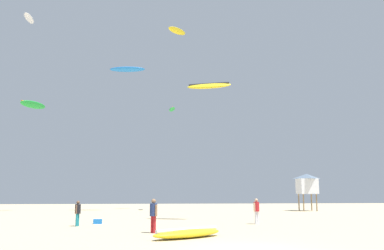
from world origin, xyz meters
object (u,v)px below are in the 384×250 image
(person_midground, at_px, (78,211))
(cooler_box, at_px, (98,222))
(kite_aloft_0, at_px, (177,31))
(kite_aloft_4, at_px, (33,105))
(kite_aloft_6, at_px, (172,109))
(kite_aloft_1, at_px, (29,18))
(kite_aloft_3, at_px, (127,69))
(person_left, at_px, (256,209))
(lifeguard_tower, at_px, (307,184))
(kite_grounded_near, at_px, (188,233))
(kite_aloft_2, at_px, (209,86))
(person_foreground, at_px, (153,213))

(person_midground, distance_m, cooler_box, 2.25)
(kite_aloft_0, xyz_separation_m, kite_aloft_4, (-16.28, -2.03, -10.16))
(kite_aloft_0, height_order, kite_aloft_6, kite_aloft_0)
(cooler_box, xyz_separation_m, kite_aloft_0, (6.54, 20.24, 21.81))
(kite_aloft_1, distance_m, kite_aloft_3, 18.62)
(person_left, xyz_separation_m, kite_aloft_6, (-4.72, 20.37, 10.77))
(lifeguard_tower, xyz_separation_m, kite_aloft_6, (-15.28, 2.12, 8.71))
(person_left, height_order, kite_grounded_near, person_left)
(kite_grounded_near, distance_m, kite_aloft_0, 36.68)
(kite_aloft_2, distance_m, kite_aloft_4, 23.98)
(person_left, bearing_deg, kite_aloft_3, 167.82)
(person_left, xyz_separation_m, cooler_box, (-10.66, 1.22, -0.83))
(kite_grounded_near, distance_m, kite_aloft_3, 31.79)
(lifeguard_tower, relative_size, kite_aloft_4, 1.17)
(person_left, bearing_deg, kite_aloft_1, -178.81)
(kite_aloft_0, bearing_deg, lifeguard_tower, -12.33)
(person_midground, bearing_deg, kite_aloft_4, -49.61)
(person_midground, xyz_separation_m, kite_aloft_4, (-8.70, 20.05, 10.88))
(person_midground, distance_m, kite_aloft_4, 24.42)
(cooler_box, relative_size, kite_aloft_2, 0.16)
(lifeguard_tower, height_order, kite_aloft_1, kite_aloft_1)
(person_left, height_order, kite_aloft_2, kite_aloft_2)
(lifeguard_tower, bearing_deg, cooler_box, -141.24)
(kite_aloft_2, relative_size, kite_aloft_6, 1.48)
(person_foreground, bearing_deg, kite_aloft_6, 50.92)
(kite_aloft_6, bearing_deg, kite_aloft_2, -83.33)
(kite_aloft_1, bearing_deg, kite_aloft_0, -16.81)
(person_foreground, distance_m, person_midground, 6.77)
(kite_grounded_near, height_order, kite_aloft_4, kite_aloft_4)
(kite_aloft_0, relative_size, kite_aloft_1, 0.72)
(person_midground, bearing_deg, kite_aloft_6, -91.45)
(person_midground, xyz_separation_m, kite_aloft_3, (1.71, 19.71, 15.20))
(person_left, xyz_separation_m, kite_aloft_1, (-23.85, 27.43, 24.37))
(kite_aloft_0, distance_m, kite_aloft_6, 10.28)
(person_foreground, xyz_separation_m, kite_aloft_1, (-16.88, 32.89, 24.32))
(lifeguard_tower, distance_m, kite_aloft_6, 17.72)
(person_midground, height_order, kite_grounded_near, person_midground)
(kite_grounded_near, relative_size, lifeguard_tower, 0.93)
(kite_aloft_4, bearing_deg, kite_aloft_3, -1.90)
(kite_aloft_1, bearing_deg, kite_aloft_3, -31.05)
(kite_aloft_0, bearing_deg, kite_aloft_4, -172.88)
(kite_grounded_near, bearing_deg, kite_aloft_6, 88.68)
(kite_aloft_0, height_order, kite_aloft_3, kite_aloft_0)
(person_left, distance_m, kite_aloft_4, 30.18)
(kite_grounded_near, height_order, kite_aloft_1, kite_aloft_1)
(person_left, height_order, cooler_box, person_left)
(person_left, bearing_deg, kite_aloft_0, 151.05)
(kite_aloft_3, bearing_deg, person_midground, -94.95)
(kite_aloft_4, bearing_deg, kite_aloft_6, 3.44)
(kite_grounded_near, distance_m, kite_aloft_6, 30.68)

